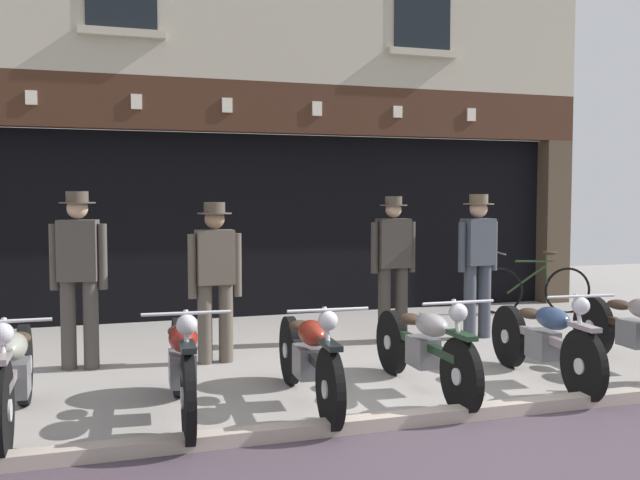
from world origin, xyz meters
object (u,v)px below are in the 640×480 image
Objects in this scene: assistant_far_right at (478,258)px; motorcycle_far_left at (14,372)px; motorcycle_center_right at (544,339)px; shopkeeper_center at (215,274)px; salesman_right at (393,261)px; salesman_left at (79,270)px; motorcycle_left at (182,363)px; motorcycle_right at (636,329)px; motorcycle_center_left at (309,355)px; advert_board_near at (373,199)px; motorcycle_center at (424,346)px; leaning_bicycle at (534,288)px.

motorcycle_far_left is at bearing 14.56° from assistant_far_right.
motorcycle_center_right is at bearing 68.98° from assistant_far_right.
salesman_right reaches higher than shopkeeper_center.
motorcycle_far_left is at bearing 88.63° from salesman_left.
motorcycle_left is 1.12× the size of salesman_left.
motorcycle_right is 1.14× the size of assistant_far_right.
motorcycle_center_left is 3.52m from assistant_far_right.
motorcycle_center is at bearing -106.94° from advert_board_near.
motorcycle_center_left is 1.00× the size of motorcycle_center.
salesman_right is (3.54, 0.31, -0.04)m from salesman_left.
advert_board_near is at bearing 77.23° from leaning_bicycle.
motorcycle_left is 4.44m from motorcycle_right.
leaning_bicycle is (1.17, 3.37, -0.06)m from motorcycle_right.
motorcycle_center is 3.48m from salesman_left.
assistant_far_right is at bearing -139.79° from motorcycle_center_left.
motorcycle_center_right is 1.14m from motorcycle_right.
advert_board_near is (2.46, 4.58, 1.25)m from motorcycle_center_left.
leaning_bicycle is at bearing -139.12° from motorcycle_center_left.
advert_board_near is at bearing -105.14° from salesman_right.
motorcycle_center_left is at bearing 3.75° from motorcycle_center.
motorcycle_right reaches higher than leaning_bicycle.
motorcycle_center_left is 1.83× the size of advert_board_near.
motorcycle_center_left is at bearing 6.32° from motorcycle_right.
motorcycle_far_left is at bearing 131.55° from leaning_bicycle.
motorcycle_center_left is at bearing 53.43° from salesman_right.
motorcycle_right is (4.44, 0.11, -0.01)m from motorcycle_left.
motorcycle_center is 1.19m from motorcycle_center_right.
motorcycle_center_right is (3.31, 0.01, -0.02)m from motorcycle_left.
motorcycle_center_left is 5.73m from leaning_bicycle.
assistant_far_right is at bearing -165.55° from salesman_left.
motorcycle_center_left is at bearing -118.24° from advert_board_near.
motorcycle_far_left is 7.62m from leaning_bicycle.
shopkeeper_center is at bearing 123.78° from leaning_bicycle.
salesman_right is at bearing -16.09° from assistant_far_right.
leaning_bicycle is (6.83, 3.38, -0.06)m from motorcycle_far_left.
shopkeeper_center reaches higher than motorcycle_center_right.
motorcycle_center is 2.32m from motorcycle_right.
motorcycle_center is at bearing -173.60° from motorcycle_center_left.
motorcycle_far_left is at bearing 29.82° from salesman_right.
motorcycle_center is 1.22× the size of shopkeeper_center.
advert_board_near reaches higher than motorcycle_far_left.
motorcycle_center reaches higher than motorcycle_center_right.
motorcycle_center_left is at bearing 179.68° from motorcycle_far_left.
shopkeeper_center is 1.51× the size of advert_board_near.
salesman_right is (-0.52, 2.25, 0.54)m from motorcycle_center_right.
advert_board_near reaches higher than salesman_right.
motorcycle_left reaches higher than leaning_bicycle.
salesman_left is 1.02× the size of assistant_far_right.
salesman_left is 1.07× the size of leaning_bicycle.
motorcycle_far_left is 1.01× the size of motorcycle_right.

